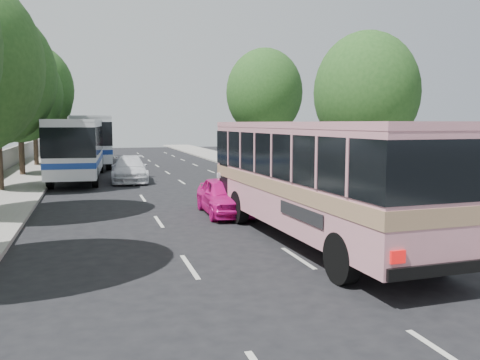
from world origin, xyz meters
name	(u,v)px	position (x,y,z in m)	size (l,w,h in m)	color
ground	(240,243)	(0.00, 0.00, 0.00)	(120.00, 120.00, 0.00)	black
sidewalk_left	(20,179)	(-8.50, 20.00, 0.07)	(4.00, 90.00, 0.15)	#9E998E
sidewalk_right	(276,172)	(8.50, 20.00, 0.06)	(4.00, 90.00, 0.12)	#9E998E
tree_left_d	(20,91)	(-8.52, 21.94, 5.63)	(5.52, 5.52, 8.60)	#38281E
tree_left_e	(34,87)	(-8.42, 29.94, 6.43)	(6.30, 6.30, 9.82)	#38281E
tree_left_f	(41,97)	(-8.62, 37.94, 6.00)	(5.88, 5.88, 9.16)	#38281E
tree_right_near	(369,88)	(8.78, 7.94, 5.20)	(5.10, 5.10, 7.95)	#38281E
tree_right_far	(266,90)	(9.08, 23.94, 6.12)	(6.00, 6.00, 9.35)	#38281E
pink_bus	(315,168)	(2.20, -0.41, 2.23)	(3.27, 11.34, 3.59)	#D08693
pink_taxi	(224,196)	(0.76, 4.80, 0.72)	(1.71, 4.24, 1.44)	#E5138D
white_pickup	(129,169)	(-2.00, 17.05, 0.75)	(2.11, 5.18, 1.50)	white
tour_coach_front	(78,144)	(-4.96, 19.16, 2.25)	(3.37, 12.62, 3.74)	silver
tour_coach_rear	(87,136)	(-4.50, 29.77, 2.44)	(3.58, 13.70, 4.06)	white
taxi_roof_sign	(224,175)	(0.76, 4.80, 1.53)	(0.55, 0.18, 0.18)	silver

